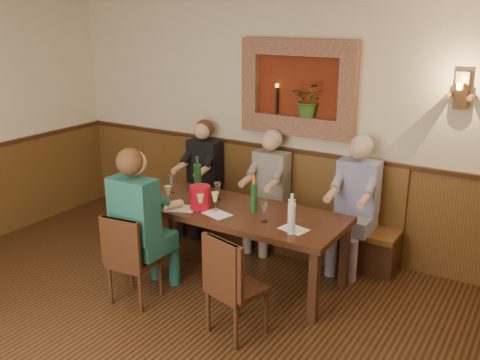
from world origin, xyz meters
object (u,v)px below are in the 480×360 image
at_px(spittoon_bucket, 200,197).
at_px(wine_bottle_green_a, 254,197).
at_px(chair_near_right, 235,305).
at_px(water_bottle, 292,217).
at_px(chair_near_left, 134,276).
at_px(wine_bottle_green_b, 198,179).
at_px(person_bench_left, 201,186).
at_px(person_chair_front, 143,235).
at_px(dining_table, 229,215).
at_px(person_bench_mid, 267,200).
at_px(person_bench_right, 353,215).
at_px(bench, 272,217).

relative_size(spittoon_bucket, wine_bottle_green_a, 0.63).
bearing_deg(chair_near_right, water_bottle, 86.93).
relative_size(chair_near_left, wine_bottle_green_b, 2.10).
height_order(person_bench_left, person_chair_front, person_chair_front).
distance_m(dining_table, person_bench_mid, 0.85).
relative_size(person_bench_right, person_chair_front, 0.97).
bearing_deg(water_bottle, person_bench_mid, 127.66).
distance_m(person_bench_left, person_chair_front, 1.68).
height_order(chair_near_right, wine_bottle_green_b, wine_bottle_green_b).
height_order(bench, chair_near_right, bench).
height_order(chair_near_right, person_bench_mid, person_bench_mid).
distance_m(person_bench_mid, water_bottle, 1.42).
bearing_deg(bench, chair_near_left, -104.39).
xyz_separation_m(dining_table, person_bench_left, (-0.96, 0.84, -0.09)).
distance_m(chair_near_right, spittoon_bucket, 1.27).
bearing_deg(person_chair_front, chair_near_left, -89.13).
relative_size(person_bench_left, spittoon_bucket, 5.89).
distance_m(chair_near_right, person_bench_left, 2.36).
bearing_deg(wine_bottle_green_a, person_chair_front, -132.37).
distance_m(dining_table, bench, 1.01).
bearing_deg(chair_near_right, person_bench_mid, 125.56).
xyz_separation_m(person_bench_left, wine_bottle_green_b, (0.44, -0.66, 0.35)).
height_order(person_bench_left, wine_bottle_green_b, person_bench_left).
bearing_deg(wine_bottle_green_a, spittoon_bucket, -157.70).
relative_size(person_bench_mid, spittoon_bucket, 5.81).
bearing_deg(dining_table, wine_bottle_green_a, 9.29).
bearing_deg(wine_bottle_green_b, spittoon_bucket, -50.97).
relative_size(spittoon_bucket, water_bottle, 0.63).
bearing_deg(person_chair_front, wine_bottle_green_b, 92.33).
bearing_deg(dining_table, person_chair_front, -121.86).
bearing_deg(spittoon_bucket, chair_near_left, -107.40).
bearing_deg(person_bench_left, wine_bottle_green_b, -56.47).
bearing_deg(person_bench_mid, spittoon_bucket, -102.66).
distance_m(person_bench_mid, wine_bottle_green_a, 0.91).
bearing_deg(dining_table, person_bench_left, 138.76).
height_order(person_bench_right, wine_bottle_green_b, person_bench_right).
height_order(bench, wine_bottle_green_a, wine_bottle_green_a).
height_order(chair_near_left, wine_bottle_green_a, wine_bottle_green_a).
xyz_separation_m(bench, person_chair_front, (-0.48, -1.72, 0.30)).
relative_size(dining_table, chair_near_right, 2.59).
bearing_deg(person_bench_right, bench, 174.06).
height_order(wine_bottle_green_a, water_bottle, same).
distance_m(dining_table, wine_bottle_green_b, 0.61).
distance_m(chair_near_left, water_bottle, 1.60).
bearing_deg(wine_bottle_green_b, dining_table, -19.19).
xyz_separation_m(person_chair_front, spittoon_bucket, (0.24, 0.61, 0.24)).
bearing_deg(person_bench_left, chair_near_right, -47.37).
xyz_separation_m(dining_table, person_bench_right, (1.02, 0.84, -0.07)).
height_order(bench, person_bench_right, person_bench_right).
bearing_deg(wine_bottle_green_b, chair_near_right, -42.80).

